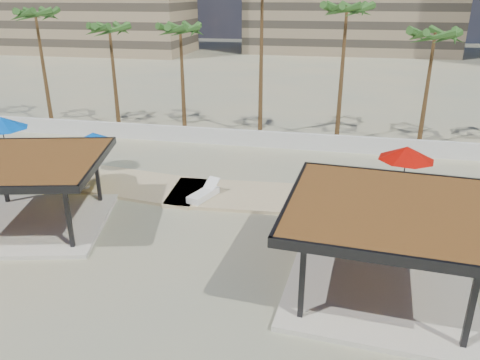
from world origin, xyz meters
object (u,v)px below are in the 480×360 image
object	(u,v)px
umbrella_c	(407,153)
lounger_b	(451,215)
pavilion_central	(385,241)
pavilion_west	(31,186)
lounger_a	(204,194)
umbrella_a	(1,123)

from	to	relation	value
umbrella_c	lounger_b	size ratio (longest dim) A/B	1.62
pavilion_central	umbrella_c	world-z (taller)	pavilion_central
pavilion_west	lounger_a	world-z (taller)	pavilion_west
pavilion_central	lounger_a	world-z (taller)	pavilion_central
umbrella_a	umbrella_c	bearing A→B (deg)	-1.08
pavilion_central	pavilion_west	distance (m)	16.14
pavilion_central	lounger_a	xyz separation A→B (m)	(-8.83, 6.68, -1.79)
umbrella_a	umbrella_c	xyz separation A→B (m)	(25.22, -0.48, -0.18)
pavilion_central	pavilion_west	size ratio (longest dim) A/B	0.94
lounger_a	lounger_b	size ratio (longest dim) A/B	1.07
umbrella_a	lounger_a	distance (m)	15.15
umbrella_c	umbrella_a	bearing A→B (deg)	178.92
umbrella_c	lounger_a	world-z (taller)	umbrella_c
lounger_a	lounger_b	bearing A→B (deg)	-70.51
lounger_a	lounger_b	xyz separation A→B (m)	(12.67, 0.00, -0.01)
pavilion_central	umbrella_a	size ratio (longest dim) A/B	2.04
lounger_a	umbrella_c	bearing A→B (deg)	-55.38
umbrella_a	lounger_a	bearing A→B (deg)	-12.94
pavilion_west	umbrella_c	xyz separation A→B (m)	(17.79, 7.38, 0.45)
pavilion_central	lounger_b	xyz separation A→B (m)	(3.84, 6.68, -1.80)
pavilion_west	lounger_a	distance (m)	8.62
umbrella_c	pavilion_central	bearing A→B (deg)	-100.67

